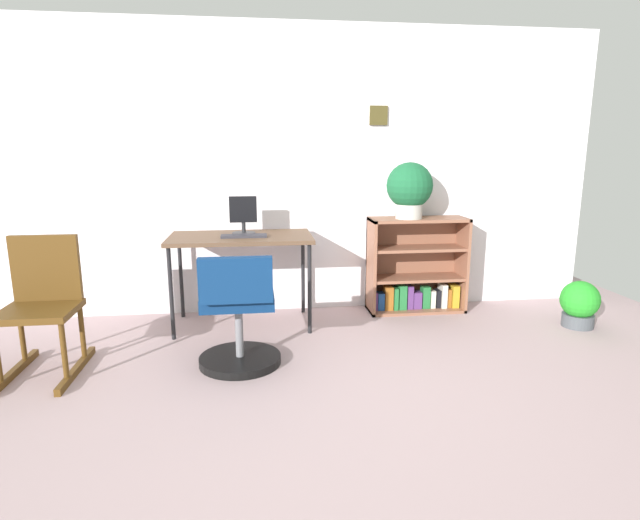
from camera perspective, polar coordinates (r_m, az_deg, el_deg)
ground_plane at (r=2.50m, az=0.44°, el=-20.11°), size 6.24×6.24×0.00m
wall_back at (r=4.25m, az=-3.51°, el=9.84°), size 5.20×0.12×2.32m
desk at (r=3.89m, az=-8.87°, el=1.92°), size 1.07×0.59×0.71m
monitor at (r=3.92m, az=-8.61°, el=4.85°), size 0.21×0.18×0.29m
keyboard at (r=3.80m, az=-8.54°, el=2.69°), size 0.34×0.12×0.02m
office_chair at (r=3.19m, az=-9.15°, el=-6.44°), size 0.52×0.55×0.75m
rocking_chair at (r=3.51m, az=-28.72°, el=-4.33°), size 0.42×0.64×0.83m
bookshelf_low at (r=4.37m, az=10.66°, el=-1.15°), size 0.81×0.30×0.79m
potted_plant_on_shelf at (r=4.19m, az=10.03°, el=7.96°), size 0.37×0.37×0.45m
potted_plant_floor at (r=4.39m, az=27.13°, el=-4.36°), size 0.29×0.29×0.36m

